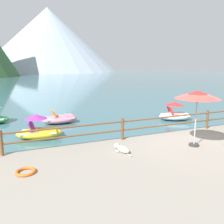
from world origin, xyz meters
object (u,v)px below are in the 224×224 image
Objects in this scene: pedal_boat_1 at (60,119)px; life_ring at (26,172)px; beach_umbrella at (198,95)px; dog_resting at (122,149)px; pedal_boat_2 at (175,114)px; pedal_boat_0 at (39,131)px.

life_ring is at bearing -107.65° from pedal_boat_1.
beach_umbrella is 3.57m from dog_resting.
dog_resting is 0.48× the size of pedal_boat_1.
pedal_boat_2 is at bearing 29.13° from life_ring.
beach_umbrella is at bearing -120.48° from pedal_boat_2.
dog_resting is (-2.97, 0.51, -1.92)m from beach_umbrella.
life_ring is 0.28× the size of pedal_boat_1.
pedal_boat_2 is (6.12, 4.85, -0.12)m from dog_resting.
pedal_boat_1 is at bearing 98.81° from dog_resting.
pedal_boat_0 is at bearing -118.90° from pedal_boat_1.
life_ring is at bearing -150.87° from pedal_boat_2.
dog_resting is at bearing -81.19° from pedal_boat_1.
beach_umbrella is at bearing -61.44° from pedal_boat_1.
beach_umbrella is 8.72m from pedal_boat_1.
pedal_boat_1 is at bearing 118.56° from beach_umbrella.
pedal_boat_0 is 1.01× the size of pedal_boat_2.
beach_umbrella is 6.54m from pedal_boat_2.
dog_resting is 7.00m from pedal_boat_1.
pedal_boat_0 is at bearing -175.61° from pedal_boat_2.
pedal_boat_0 reaches higher than dog_resting.
pedal_boat_0 is at bearing 139.78° from beach_umbrella.
dog_resting is at bearing -141.61° from pedal_boat_2.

